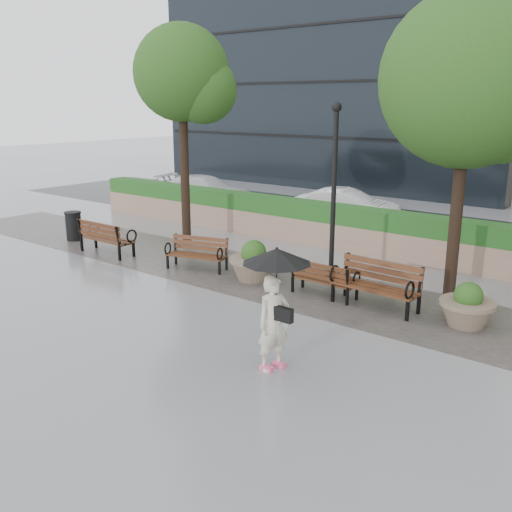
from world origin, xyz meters
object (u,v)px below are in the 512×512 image
Objects in this scene: planter_left at (254,265)px; trash_bin at (74,227)px; car_right at (346,206)px; planter_right at (467,309)px; pedestrian at (275,297)px; bench_3 at (375,295)px; lamppost at (333,206)px; bench_1 at (197,260)px; bench_2 at (324,286)px; bench_0 at (107,244)px; car_left at (206,191)px.

planter_left reaches higher than trash_bin.
trash_bin is at bearing 130.15° from car_right.
planter_right is 4.50m from pedestrian.
bench_3 is 0.50× the size of car_right.
lamppost is at bearing 40.34° from pedestrian.
trash_bin reaches higher than bench_1.
car_right reaches higher than trash_bin.
trash_bin is (-7.39, -0.24, 0.04)m from planter_left.
bench_1 is 5.19m from bench_3.
bench_2 is 8.52m from car_right.
planter_left is at bearing 178.36° from car_right.
bench_3 is 10.77m from trash_bin.
bench_1 is at bearing -176.33° from planter_right.
bench_1 is 7.88m from car_right.
bench_0 is 9.03m from car_right.
car_right is at bearing -112.81° from bench_0.
planter_left reaches higher than planter_right.
bench_0 is at bearing 6.00° from bench_2.
planter_left reaches higher than bench_0.
car_left is (-8.49, 7.27, 0.24)m from planter_left.
pedestrian reaches higher than car_left.
bench_1 is 0.40× the size of lamppost.
bench_3 is 3.38m from planter_left.
bench_0 is at bearing -11.28° from trash_bin.
bench_3 reaches higher than trash_bin.
bench_3 is (8.44, 0.76, 0.01)m from bench_0.
pedestrian is at bearing -87.22° from bench_3.
pedestrian is (1.74, -4.75, -0.67)m from lamppost.
trash_bin is at bearing 92.37° from pedestrian.
planter_right is 1.24× the size of trash_bin.
bench_1 is at bearing 3.67° from bench_2.
planter_left is at bearing -142.88° from car_left.
planter_right reaches higher than trash_bin.
trash_bin is at bearing -171.99° from lamppost.
bench_2 is (7.15, 0.73, -0.05)m from bench_0.
bench_1 is at bearing 76.30° from pedestrian.
lamppost reaches higher than bench_1.
trash_bin is 7.59m from car_left.
pedestrian is (5.21, -3.50, 1.03)m from bench_1.
pedestrian is at bearing -50.88° from bench_1.
car_right reaches higher than bench_0.
bench_0 is 2.37m from trash_bin.
car_right is (0.13, 7.87, 0.39)m from bench_1.
lamppost reaches higher than planter_right.
car_left is at bearing 98.30° from trash_bin.
planter_left is 7.39m from trash_bin.
pedestrian is at bearing -17.83° from trash_bin.
planter_left is 2.50m from lamppost.
bench_3 is (5.18, 0.27, 0.05)m from bench_1.
planter_left is at bearing -176.61° from bench_3.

